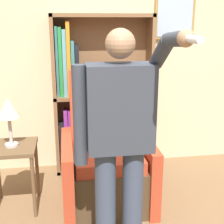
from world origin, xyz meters
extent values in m
cube|color=beige|center=(0.00, 2.03, 1.40)|extent=(8.00, 0.06, 2.80)
cube|color=olive|center=(0.70, 1.98, 1.82)|extent=(0.48, 0.04, 0.51)
cube|color=#9EB2C6|center=(0.70, 1.96, 1.82)|extent=(0.42, 0.01, 0.45)
cube|color=brown|center=(-0.73, 1.85, 0.92)|extent=(0.04, 0.28, 1.85)
cube|color=brown|center=(0.38, 1.85, 0.92)|extent=(0.04, 0.28, 1.85)
cube|color=brown|center=(-0.17, 1.98, 0.92)|extent=(1.15, 0.01, 1.85)
cube|color=brown|center=(-0.17, 1.85, 0.02)|extent=(1.15, 0.28, 0.04)
cube|color=brown|center=(-0.17, 1.85, 0.92)|extent=(1.15, 0.28, 0.04)
cube|color=brown|center=(-0.17, 1.85, 1.83)|extent=(1.15, 0.28, 0.04)
cube|color=black|center=(-0.67, 1.85, 0.32)|extent=(0.05, 0.22, 0.55)
cube|color=purple|center=(-0.62, 1.85, 0.41)|extent=(0.04, 0.15, 0.74)
cube|color=purple|center=(-0.58, 1.85, 0.40)|extent=(0.03, 0.17, 0.73)
cube|color=#5B99A8|center=(-0.54, 1.85, 0.32)|extent=(0.05, 0.20, 0.56)
cube|color=white|center=(-0.47, 1.85, 0.43)|extent=(0.06, 0.22, 0.79)
cube|color=#1E47B2|center=(-0.43, 1.85, 0.41)|extent=(0.03, 0.17, 0.74)
cube|color=#337070|center=(-0.68, 1.85, 1.33)|extent=(0.03, 0.19, 0.77)
cube|color=#238438|center=(-0.65, 1.85, 1.33)|extent=(0.04, 0.17, 0.76)
cube|color=#5B99A8|center=(-0.60, 1.85, 1.31)|extent=(0.04, 0.17, 0.74)
cube|color=orange|center=(-0.56, 1.85, 1.36)|extent=(0.04, 0.20, 0.82)
cube|color=#337070|center=(-0.51, 1.85, 1.25)|extent=(0.04, 0.24, 0.61)
cube|color=black|center=(-0.47, 1.85, 1.23)|extent=(0.05, 0.17, 0.57)
cube|color=#4C3823|center=(-0.23, 1.10, 0.23)|extent=(0.67, 0.80, 0.45)
cube|color=#B23D23|center=(-0.23, 1.06, 0.51)|extent=(0.63, 0.68, 0.12)
cube|color=#B23D23|center=(-0.23, 1.45, 0.76)|extent=(0.67, 0.16, 1.07)
cube|color=#B23D23|center=(-0.62, 1.10, 0.33)|extent=(0.10, 0.88, 0.66)
cube|color=#B23D23|center=(0.15, 1.10, 0.33)|extent=(0.10, 0.88, 0.66)
cylinder|color=#384256|center=(-0.35, 0.28, 0.46)|extent=(0.15, 0.15, 0.92)
cylinder|color=#384256|center=(-0.15, 0.28, 0.46)|extent=(0.15, 0.15, 0.92)
cube|color=#333842|center=(-0.25, 0.28, 1.21)|extent=(0.45, 0.24, 0.59)
sphere|color=#997051|center=(-0.25, 0.28, 1.64)|extent=(0.19, 0.19, 0.19)
cylinder|color=#333842|center=(-0.52, 0.28, 1.17)|extent=(0.09, 0.09, 0.68)
cylinder|color=#333842|center=(-0.02, 0.16, 1.59)|extent=(0.09, 0.28, 0.23)
cylinder|color=#333842|center=(-0.02, -0.08, 1.68)|extent=(0.08, 0.27, 0.10)
sphere|color=#997051|center=(-0.02, -0.21, 1.69)|extent=(0.09, 0.09, 0.09)
cylinder|color=white|center=(-0.02, -0.31, 1.69)|extent=(0.04, 0.15, 0.04)
cube|color=brown|center=(-1.12, 1.13, 0.63)|extent=(0.44, 0.44, 0.04)
cylinder|color=brown|center=(-0.93, 0.93, 0.31)|extent=(0.04, 0.04, 0.61)
cylinder|color=brown|center=(-0.93, 1.32, 0.31)|extent=(0.04, 0.04, 0.61)
cylinder|color=#B7B2A8|center=(-1.12, 1.13, 0.66)|extent=(0.12, 0.12, 0.02)
cylinder|color=#B7B2A8|center=(-1.12, 1.13, 0.80)|extent=(0.03, 0.03, 0.26)
cone|color=beige|center=(-1.12, 1.13, 1.02)|extent=(0.22, 0.22, 0.19)
camera|label=1|loc=(-0.60, -1.69, 1.78)|focal=50.00mm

